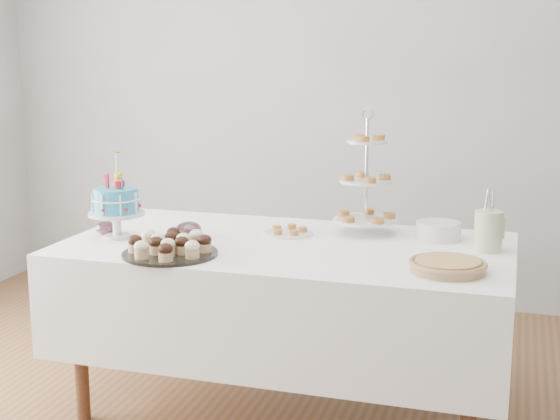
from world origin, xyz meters
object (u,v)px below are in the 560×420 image
(pie, at_px, (448,265))
(jam_bowl_b, at_px, (189,229))
(table, at_px, (287,293))
(tiered_stand, at_px, (366,182))
(plate_stack, at_px, (438,231))
(pastry_plate, at_px, (289,231))
(cupcake_tray, at_px, (170,245))
(birthday_cake, at_px, (117,215))
(jam_bowl_a, at_px, (106,228))
(utensil_pitcher, at_px, (489,229))

(pie, distance_m, jam_bowl_b, 1.20)
(table, height_order, pie, pie)
(table, relative_size, tiered_stand, 3.35)
(plate_stack, bearing_deg, pastry_plate, -170.74)
(pastry_plate, height_order, jam_bowl_b, jam_bowl_b)
(pie, height_order, plate_stack, plate_stack)
(cupcake_tray, height_order, plate_stack, cupcake_tray)
(plate_stack, bearing_deg, birthday_cake, -163.87)
(jam_bowl_b, bearing_deg, jam_bowl_a, -170.39)
(birthday_cake, relative_size, pie, 1.30)
(jam_bowl_a, xyz_separation_m, jam_bowl_b, (0.38, 0.06, 0.00))
(table, height_order, plate_stack, plate_stack)
(plate_stack, relative_size, pastry_plate, 0.90)
(tiered_stand, relative_size, jam_bowl_a, 5.82)
(birthday_cake, height_order, jam_bowl_b, birthday_cake)
(plate_stack, height_order, jam_bowl_b, plate_stack)
(pie, height_order, jam_bowl_b, jam_bowl_b)
(utensil_pitcher, bearing_deg, plate_stack, 142.57)
(table, xyz_separation_m, tiered_stand, (0.29, 0.29, 0.47))
(pie, relative_size, plate_stack, 1.49)
(plate_stack, xyz_separation_m, pastry_plate, (-0.66, -0.11, -0.02))
(cupcake_tray, relative_size, jam_bowl_b, 3.40)
(plate_stack, bearing_deg, cupcake_tray, -149.21)
(pastry_plate, relative_size, utensil_pitcher, 0.84)
(pie, xyz_separation_m, pastry_plate, (-0.75, 0.42, -0.01))
(tiered_stand, relative_size, jam_bowl_b, 4.97)
(birthday_cake, height_order, utensil_pitcher, birthday_cake)
(cupcake_tray, xyz_separation_m, pastry_plate, (0.36, 0.50, -0.03))
(birthday_cake, xyz_separation_m, cupcake_tray, (0.36, -0.21, -0.06))
(jam_bowl_b, bearing_deg, pastry_plate, 22.16)
(pastry_plate, relative_size, jam_bowl_b, 1.91)
(plate_stack, bearing_deg, jam_bowl_a, -166.79)
(jam_bowl_b, bearing_deg, tiered_stand, 21.54)
(tiered_stand, bearing_deg, utensil_pitcher, -17.30)
(birthday_cake, distance_m, plate_stack, 1.43)
(table, distance_m, birthday_cake, 0.83)
(table, distance_m, utensil_pitcher, 0.91)
(pastry_plate, xyz_separation_m, jam_bowl_b, (-0.42, -0.17, 0.02))
(birthday_cake, height_order, plate_stack, birthday_cake)
(table, distance_m, jam_bowl_b, 0.53)
(pastry_plate, height_order, utensil_pitcher, utensil_pitcher)
(jam_bowl_a, distance_m, utensil_pitcher, 1.69)
(tiered_stand, relative_size, pastry_plate, 2.61)
(utensil_pitcher, bearing_deg, pastry_plate, 174.77)
(birthday_cake, relative_size, utensil_pitcher, 1.47)
(pie, bearing_deg, utensil_pitcher, 70.82)
(pie, bearing_deg, jam_bowl_b, 167.94)
(cupcake_tray, height_order, jam_bowl_b, cupcake_tray)
(table, xyz_separation_m, pastry_plate, (-0.04, 0.16, 0.24))
(jam_bowl_a, relative_size, jam_bowl_b, 0.85)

